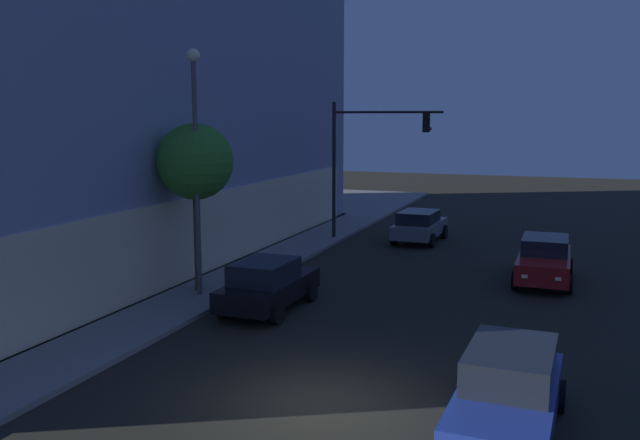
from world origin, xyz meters
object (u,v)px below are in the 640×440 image
Objects in this scene: car_blue at (508,390)px; car_black at (268,284)px; sidewalk_tree at (195,162)px; traffic_light_far_corner at (367,148)px; street_lamp_sidewalk at (196,144)px; car_red at (544,259)px; car_grey at (419,225)px.

car_black reaches higher than car_blue.
sidewalk_tree is at bearing 72.24° from car_black.
car_blue is (-18.71, -8.45, -3.79)m from traffic_light_far_corner.
car_blue is 1.08× the size of car_black.
sidewalk_tree is (0.58, 0.38, -0.67)m from street_lamp_sidewalk.
car_blue is 1.02× the size of car_red.
car_blue is at bearing -122.47° from sidewalk_tree.
street_lamp_sidewalk is 1.73× the size of car_red.
car_red is at bearing -61.76° from sidewalk_tree.
street_lamp_sidewalk is 1.41× the size of sidewalk_tree.
street_lamp_sidewalk is at bearing 121.32° from car_red.
car_grey is at bearing -22.49° from sidewalk_tree.
traffic_light_far_corner is 12.46m from street_lamp_sidewalk.
car_red is (-5.61, -8.61, -3.79)m from traffic_light_far_corner.
car_red is 1.09× the size of car_grey.
car_blue is 10.01m from car_black.
car_black is at bearing 130.90° from car_red.
sidewalk_tree reaches higher than car_black.
traffic_light_far_corner is at bearing 107.81° from car_grey.
sidewalk_tree is (-11.66, 2.65, -0.04)m from traffic_light_far_corner.
traffic_light_far_corner reaches higher than sidewalk_tree.
street_lamp_sidewalk is 1.89× the size of car_grey.
car_grey is at bearing -20.14° from street_lamp_sidewalk.
street_lamp_sidewalk is 13.49m from car_red.
car_black is at bearing -107.76° from sidewalk_tree.
sidewalk_tree reaches higher than car_blue.
car_red is (13.11, -0.17, 0.00)m from car_blue.
street_lamp_sidewalk is 5.22m from car_black.
sidewalk_tree is 1.34× the size of car_grey.
car_blue is at bearing -127.24° from car_black.
street_lamp_sidewalk is 1.84× the size of car_black.
street_lamp_sidewalk reaches higher than car_black.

